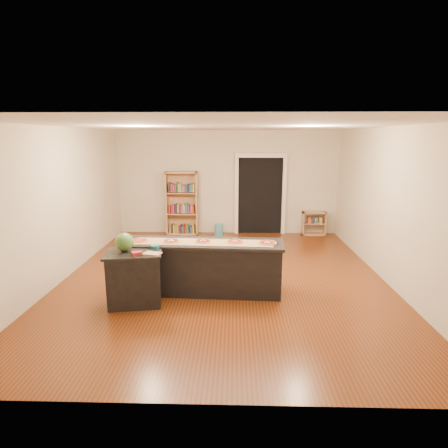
{
  "coord_description": "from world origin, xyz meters",
  "views": [
    {
      "loc": [
        0.2,
        -6.72,
        2.59
      ],
      "look_at": [
        0.0,
        0.2,
        1.0
      ],
      "focal_mm": 30.0,
      "sensor_mm": 36.0,
      "label": 1
    }
  ],
  "objects_px": {
    "low_shelf": "(314,223)",
    "waste_bin": "(219,230)",
    "side_counter": "(135,278)",
    "bookshelf": "(182,203)",
    "watermelon": "(124,242)",
    "kitchen_island": "(203,267)"
  },
  "relations": [
    {
      "from": "bookshelf",
      "to": "waste_bin",
      "type": "bearing_deg",
      "value": -10.82
    },
    {
      "from": "kitchen_island",
      "to": "side_counter",
      "type": "relative_size",
      "value": 3.09
    },
    {
      "from": "kitchen_island",
      "to": "waste_bin",
      "type": "distance_m",
      "value": 3.79
    },
    {
      "from": "bookshelf",
      "to": "low_shelf",
      "type": "xyz_separation_m",
      "value": [
        3.6,
        0.02,
        -0.54
      ]
    },
    {
      "from": "bookshelf",
      "to": "watermelon",
      "type": "relative_size",
      "value": 5.89
    },
    {
      "from": "side_counter",
      "to": "bookshelf",
      "type": "distance_m",
      "value": 4.51
    },
    {
      "from": "side_counter",
      "to": "low_shelf",
      "type": "bearing_deg",
      "value": 41.12
    },
    {
      "from": "kitchen_island",
      "to": "side_counter",
      "type": "xyz_separation_m",
      "value": [
        -1.04,
        -0.52,
        -0.01
      ]
    },
    {
      "from": "kitchen_island",
      "to": "low_shelf",
      "type": "relative_size",
      "value": 4.21
    },
    {
      "from": "low_shelf",
      "to": "bookshelf",
      "type": "bearing_deg",
      "value": -179.75
    },
    {
      "from": "kitchen_island",
      "to": "bookshelf",
      "type": "bearing_deg",
      "value": 105.69
    },
    {
      "from": "low_shelf",
      "to": "waste_bin",
      "type": "relative_size",
      "value": 1.9
    },
    {
      "from": "bookshelf",
      "to": "low_shelf",
      "type": "bearing_deg",
      "value": 0.25
    },
    {
      "from": "low_shelf",
      "to": "waste_bin",
      "type": "bearing_deg",
      "value": -175.39
    },
    {
      "from": "side_counter",
      "to": "watermelon",
      "type": "distance_m",
      "value": 0.59
    },
    {
      "from": "waste_bin",
      "to": "bookshelf",
      "type": "bearing_deg",
      "value": 169.18
    },
    {
      "from": "low_shelf",
      "to": "waste_bin",
      "type": "xyz_separation_m",
      "value": [
        -2.59,
        -0.21,
        -0.15
      ]
    },
    {
      "from": "waste_bin",
      "to": "watermelon",
      "type": "bearing_deg",
      "value": -106.96
    },
    {
      "from": "low_shelf",
      "to": "watermelon",
      "type": "relative_size",
      "value": 2.19
    },
    {
      "from": "bookshelf",
      "to": "low_shelf",
      "type": "height_order",
      "value": "bookshelf"
    },
    {
      "from": "waste_bin",
      "to": "watermelon",
      "type": "xyz_separation_m",
      "value": [
        -1.3,
        -4.25,
        0.84
      ]
    },
    {
      "from": "side_counter",
      "to": "low_shelf",
      "type": "distance_m",
      "value": 5.86
    }
  ]
}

